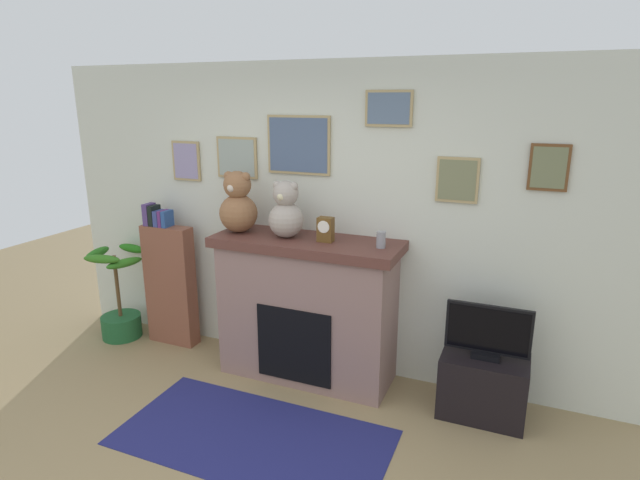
{
  "coord_description": "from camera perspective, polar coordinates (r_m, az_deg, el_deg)",
  "views": [
    {
      "loc": [
        1.64,
        -1.97,
        2.31
      ],
      "look_at": [
        0.12,
        1.67,
        1.21
      ],
      "focal_mm": 28.92,
      "sensor_mm": 36.0,
      "label": 1
    }
  ],
  "objects": [
    {
      "name": "television",
      "position": [
        3.96,
        18.09,
        -9.72
      ],
      "size": [
        0.6,
        0.14,
        0.41
      ],
      "color": "black",
      "rests_on": "tv_stand"
    },
    {
      "name": "mantel_clock",
      "position": [
        4.03,
        0.62,
        1.18
      ],
      "size": [
        0.12,
        0.09,
        0.19
      ],
      "color": "brown",
      "rests_on": "fireplace"
    },
    {
      "name": "potted_plant",
      "position": [
        5.48,
        -21.29,
        -6.98
      ],
      "size": [
        0.53,
        0.57,
        0.91
      ],
      "color": "#1E592D",
      "rests_on": "ground_plane"
    },
    {
      "name": "back_wall",
      "position": [
        4.4,
        0.24,
        2.35
      ],
      "size": [
        5.2,
        0.15,
        2.6
      ],
      "color": "silver",
      "rests_on": "ground_plane"
    },
    {
      "name": "teddy_bear_grey",
      "position": [
        4.14,
        -3.79,
        3.09
      ],
      "size": [
        0.29,
        0.29,
        0.46
      ],
      "color": "#A89C91",
      "rests_on": "fireplace"
    },
    {
      "name": "fireplace",
      "position": [
        4.34,
        -1.48,
        -7.53
      ],
      "size": [
        1.54,
        0.59,
        1.21
      ],
      "color": "gray",
      "rests_on": "ground_plane"
    },
    {
      "name": "candle_jar",
      "position": [
        3.9,
        6.77,
        0.03
      ],
      "size": [
        0.07,
        0.07,
        0.12
      ],
      "primitive_type": "cylinder",
      "color": "gray",
      "rests_on": "fireplace"
    },
    {
      "name": "area_rug",
      "position": [
        3.91,
        -7.46,
        -20.81
      ],
      "size": [
        1.91,
        0.96,
        0.01
      ],
      "primitive_type": "cube",
      "color": "navy",
      "rests_on": "ground_plane"
    },
    {
      "name": "tv_stand",
      "position": [
        4.16,
        17.57,
        -15.14
      ],
      "size": [
        0.62,
        0.4,
        0.48
      ],
      "primitive_type": "cube",
      "color": "black",
      "rests_on": "ground_plane"
    },
    {
      "name": "teddy_bear_tan",
      "position": [
        4.35,
        -9.05,
        3.86
      ],
      "size": [
        0.32,
        0.32,
        0.51
      ],
      "color": "#8D5E3D",
      "rests_on": "fireplace"
    },
    {
      "name": "bookshelf",
      "position": [
        5.12,
        -16.28,
        -4.46
      ],
      "size": [
        0.49,
        0.16,
        1.36
      ],
      "color": "brown",
      "rests_on": "ground_plane"
    }
  ]
}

